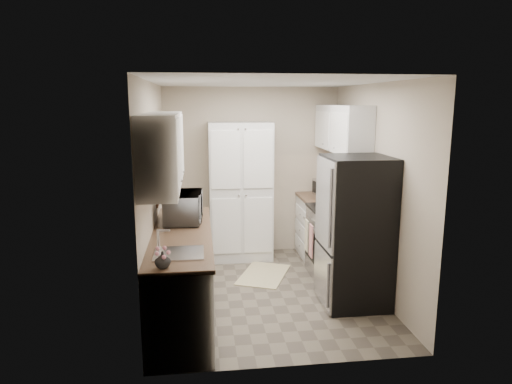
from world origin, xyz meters
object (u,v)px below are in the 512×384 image
Objects in this scene: pantry_cabinet at (240,192)px; wine_bottle at (172,200)px; electric_range at (336,242)px; microwave at (184,207)px; toaster_oven at (328,188)px; refrigerator at (355,232)px.

wine_bottle is at bearing -141.11° from pantry_cabinet.
electric_range is 4.01× the size of wine_bottle.
microwave reaches higher than toaster_oven.
refrigerator reaches higher than electric_range.
refrigerator is 2.78× the size of microwave.
electric_range is at bearing -76.16° from microwave.
wine_bottle is at bearing 175.49° from electric_range.
pantry_cabinet is 1.58m from electric_range.
microwave is at bearing 167.58° from refrigerator.
wine_bottle is 0.68× the size of toaster_oven.
pantry_cabinet reaches higher than microwave.
wine_bottle is (-2.11, 0.17, 0.58)m from electric_range.
electric_range is 2.20m from wine_bottle.
pantry_cabinet is at bearing 123.46° from refrigerator.
electric_range is 1.85× the size of microwave.
refrigerator is 2.30m from wine_bottle.
pantry_cabinet is 1.52m from microwave.
electric_range is 2.74× the size of toaster_oven.
wine_bottle reaches higher than toaster_oven.
microwave is 1.48× the size of toaster_oven.
microwave is at bearing -120.83° from pantry_cabinet.
pantry_cabinet is 4.85× the size of toaster_oven.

